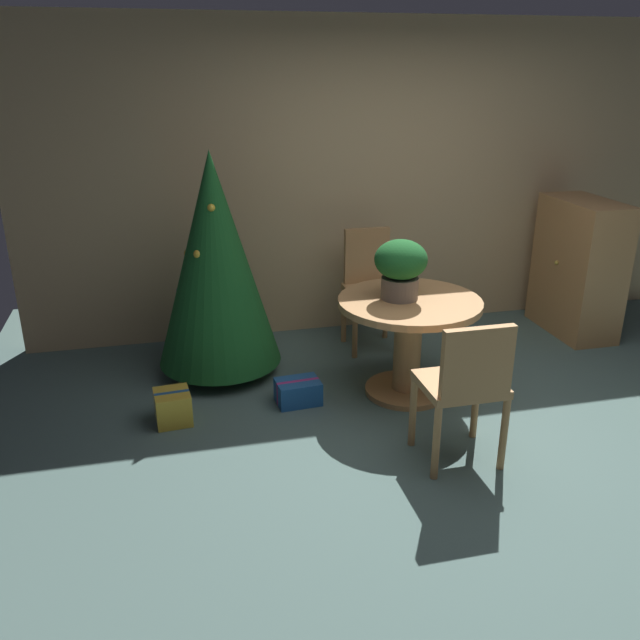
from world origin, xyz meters
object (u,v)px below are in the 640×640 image
(flower_vase, at_px, (401,266))
(wooden_cabinet, at_px, (578,268))
(wooden_chair_near, at_px, (466,383))
(round_dining_table, at_px, (408,330))
(wooden_chair_far, at_px, (369,281))
(gift_box_gold, at_px, (173,407))
(gift_box_blue, at_px, (298,392))
(holiday_tree, at_px, (215,260))

(flower_vase, distance_m, wooden_cabinet, 2.09)
(wooden_chair_near, bearing_deg, round_dining_table, 90.00)
(wooden_chair_far, distance_m, gift_box_gold, 1.96)
(flower_vase, bearing_deg, wooden_chair_far, 85.75)
(gift_box_gold, distance_m, wooden_cabinet, 3.63)
(round_dining_table, relative_size, wooden_chair_near, 1.09)
(gift_box_blue, height_order, wooden_cabinet, wooden_cabinet)
(round_dining_table, distance_m, wooden_cabinet, 2.02)
(round_dining_table, xyz_separation_m, wooden_chair_far, (0.00, 0.92, 0.07))
(flower_vase, height_order, wooden_cabinet, wooden_cabinet)
(wooden_chair_near, distance_m, wooden_chair_far, 1.85)
(wooden_chair_near, bearing_deg, gift_box_blue, 129.35)
(wooden_chair_near, height_order, gift_box_blue, wooden_chair_near)
(round_dining_table, relative_size, gift_box_blue, 3.15)
(gift_box_gold, bearing_deg, wooden_chair_near, -28.43)
(wooden_chair_far, xyz_separation_m, gift_box_gold, (-1.65, -0.95, -0.45))
(wooden_chair_near, distance_m, gift_box_gold, 1.92)
(holiday_tree, height_order, wooden_cabinet, holiday_tree)
(gift_box_gold, bearing_deg, wooden_cabinet, 13.37)
(holiday_tree, xyz_separation_m, gift_box_blue, (0.48, -0.64, -0.81))
(wooden_chair_far, relative_size, holiday_tree, 0.58)
(wooden_chair_far, xyz_separation_m, wooden_cabinet, (1.85, -0.12, 0.03))
(wooden_chair_far, relative_size, wooden_cabinet, 0.84)
(wooden_chair_far, bearing_deg, wooden_cabinet, -3.80)
(wooden_chair_near, relative_size, gift_box_gold, 3.53)
(gift_box_blue, xyz_separation_m, wooden_cabinet, (2.64, 0.76, 0.50))
(flower_vase, bearing_deg, wooden_chair_near, -86.13)
(holiday_tree, xyz_separation_m, wooden_cabinet, (3.12, 0.13, -0.31))
(round_dining_table, relative_size, holiday_tree, 0.59)
(wooden_chair_near, bearing_deg, wooden_chair_far, 90.00)
(flower_vase, height_order, holiday_tree, holiday_tree)
(wooden_cabinet, bearing_deg, flower_vase, -158.45)
(wooden_cabinet, bearing_deg, gift_box_gold, -166.63)
(flower_vase, distance_m, wooden_chair_near, 1.06)
(wooden_chair_near, height_order, wooden_chair_far, wooden_chair_far)
(holiday_tree, bearing_deg, wooden_chair_far, 11.26)
(holiday_tree, bearing_deg, gift_box_blue, -53.13)
(wooden_chair_far, xyz_separation_m, holiday_tree, (-1.26, -0.25, 0.33))
(wooden_chair_far, height_order, gift_box_gold, wooden_chair_far)
(wooden_chair_near, bearing_deg, wooden_cabinet, 42.96)
(gift_box_gold, height_order, wooden_cabinet, wooden_cabinet)
(flower_vase, distance_m, holiday_tree, 1.35)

